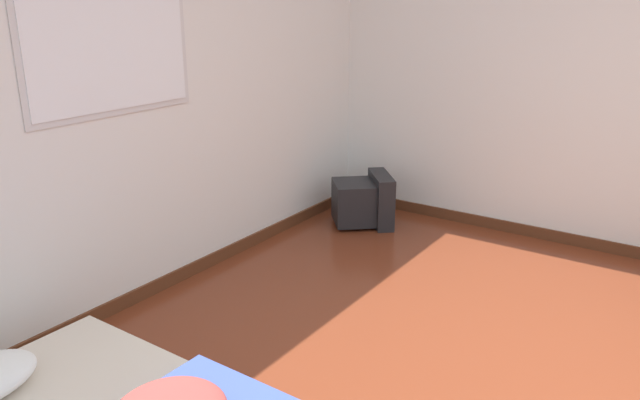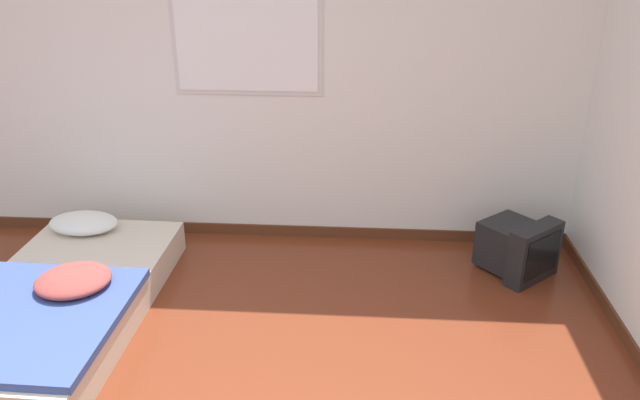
{
  "view_description": "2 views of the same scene",
  "coord_description": "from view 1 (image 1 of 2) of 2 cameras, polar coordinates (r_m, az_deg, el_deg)",
  "views": [
    {
      "loc": [
        -2.28,
        -0.31,
        1.83
      ],
      "look_at": [
        0.42,
        1.51,
        0.76
      ],
      "focal_mm": 35.0,
      "sensor_mm": 36.0,
      "label": 1
    },
    {
      "loc": [
        0.83,
        -1.97,
        2.37
      ],
      "look_at": [
        0.58,
        1.64,
        0.76
      ],
      "focal_mm": 35.0,
      "sensor_mm": 36.0,
      "label": 2
    }
  ],
  "objects": [
    {
      "name": "wall_back",
      "position": [
        3.77,
        -18.31,
        9.16
      ],
      "size": [
        7.4,
        0.08,
        2.6
      ],
      "color": "white",
      "rests_on": "ground_plane"
    },
    {
      "name": "crt_tv",
      "position": [
        5.19,
        4.11,
        -0.08
      ],
      "size": [
        0.61,
        0.62,
        0.43
      ],
      "color": "black",
      "rests_on": "ground_plane"
    }
  ]
}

